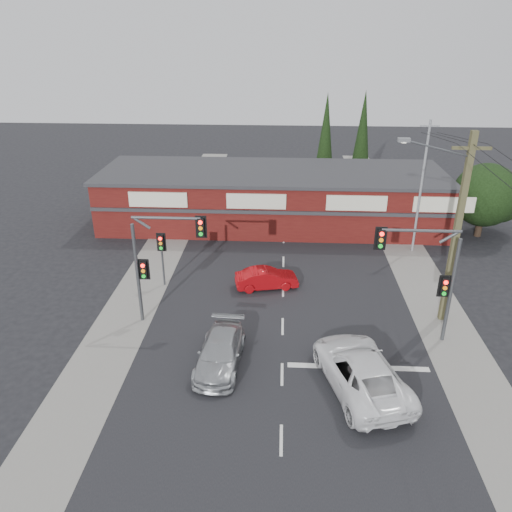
# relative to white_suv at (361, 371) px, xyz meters

# --- Properties ---
(ground) EXTENTS (120.00, 120.00, 0.00)m
(ground) POSITION_rel_white_suv_xyz_m (-3.37, 2.84, -0.85)
(ground) COLOR black
(ground) RESTS_ON ground
(road_strip) EXTENTS (14.00, 70.00, 0.01)m
(road_strip) POSITION_rel_white_suv_xyz_m (-3.37, 7.84, -0.84)
(road_strip) COLOR black
(road_strip) RESTS_ON ground
(verge_left) EXTENTS (3.00, 70.00, 0.02)m
(verge_left) POSITION_rel_white_suv_xyz_m (-11.87, 7.84, -0.84)
(verge_left) COLOR gray
(verge_left) RESTS_ON ground
(verge_right) EXTENTS (3.00, 70.00, 0.02)m
(verge_right) POSITION_rel_white_suv_xyz_m (5.13, 7.84, -0.84)
(verge_right) COLOR gray
(verge_right) RESTS_ON ground
(stop_line) EXTENTS (6.50, 0.35, 0.01)m
(stop_line) POSITION_rel_white_suv_xyz_m (0.13, 1.34, -0.83)
(stop_line) COLOR silver
(stop_line) RESTS_ON ground
(white_suv) EXTENTS (4.35, 6.62, 1.69)m
(white_suv) POSITION_rel_white_suv_xyz_m (0.00, 0.00, 0.00)
(white_suv) COLOR white
(white_suv) RESTS_ON ground
(silver_suv) EXTENTS (2.21, 4.84, 1.37)m
(silver_suv) POSITION_rel_white_suv_xyz_m (-6.23, 1.22, -0.16)
(silver_suv) COLOR #A8ABAE
(silver_suv) RESTS_ON ground
(red_sedan) EXTENTS (3.90, 2.05, 1.22)m
(red_sedan) POSITION_rel_white_suv_xyz_m (-4.37, 8.85, -0.23)
(red_sedan) COLOR #A50A0F
(red_sedan) RESTS_ON ground
(lane_dashes) EXTENTS (0.12, 45.05, 0.01)m
(lane_dashes) POSITION_rel_white_suv_xyz_m (-3.37, 6.57, -0.83)
(lane_dashes) COLOR silver
(lane_dashes) RESTS_ON ground
(shop_building) EXTENTS (27.30, 8.40, 4.22)m
(shop_building) POSITION_rel_white_suv_xyz_m (-4.36, 19.83, 1.29)
(shop_building) COLOR #47100E
(shop_building) RESTS_ON ground
(tree_cluster) EXTENTS (5.90, 5.10, 5.50)m
(tree_cluster) POSITION_rel_white_suv_xyz_m (11.32, 18.28, 2.05)
(tree_cluster) COLOR #2D2116
(tree_cluster) RESTS_ON ground
(conifer_near) EXTENTS (1.80, 1.80, 9.25)m
(conifer_near) POSITION_rel_white_suv_xyz_m (0.13, 26.84, 4.63)
(conifer_near) COLOR #2D2116
(conifer_near) RESTS_ON ground
(conifer_far) EXTENTS (1.80, 1.80, 9.25)m
(conifer_far) POSITION_rel_white_suv_xyz_m (3.63, 28.84, 4.63)
(conifer_far) COLOR #2D2116
(conifer_far) RESTS_ON ground
(traffic_mast_left) EXTENTS (3.77, 0.27, 5.97)m
(traffic_mast_left) POSITION_rel_white_suv_xyz_m (-9.80, 4.84, 3.08)
(traffic_mast_left) COLOR #47494C
(traffic_mast_left) RESTS_ON ground
(traffic_mast_right) EXTENTS (3.96, 0.27, 5.97)m
(traffic_mast_right) POSITION_rel_white_suv_xyz_m (3.49, 3.84, 3.10)
(traffic_mast_right) COLOR #47494C
(traffic_mast_right) RESTS_ON ground
(pedestal_signal) EXTENTS (0.55, 0.27, 3.38)m
(pedestal_signal) POSITION_rel_white_suv_xyz_m (-10.57, 8.85, 1.56)
(pedestal_signal) COLOR #47494C
(pedestal_signal) RESTS_ON ground
(utility_pole) EXTENTS (4.38, 0.59, 10.00)m
(utility_pole) POSITION_rel_white_suv_xyz_m (5.00, 5.83, 4.55)
(utility_pole) COLOR brown
(utility_pole) RESTS_ON ground
(steel_pole) EXTENTS (1.20, 0.16, 9.00)m
(steel_pole) POSITION_rel_white_suv_xyz_m (5.63, 14.84, 3.86)
(steel_pole) COLOR gray
(steel_pole) RESTS_ON ground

